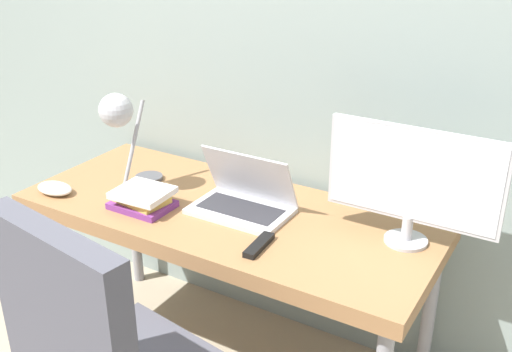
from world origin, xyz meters
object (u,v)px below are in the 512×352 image
laptop (243,199)px  desk_lamp (120,118)px  book_stack (142,199)px  monitor (413,180)px  game_controller (55,188)px

laptop → desk_lamp: 0.56m
desk_lamp → book_stack: size_ratio=1.81×
monitor → desk_lamp: 1.09m
laptop → desk_lamp: (-0.48, -0.10, 0.26)m
book_stack → game_controller: (-0.38, -0.08, -0.02)m
book_stack → game_controller: book_stack is taller
laptop → monitor: 0.62m
monitor → book_stack: (-0.92, -0.26, -0.19)m
desk_lamp → book_stack: desk_lamp is taller
book_stack → monitor: bearing=15.6°
monitor → game_controller: 1.36m
desk_lamp → monitor: bearing=9.7°
game_controller → monitor: bearing=14.5°
book_stack → laptop: bearing=27.1°
desk_lamp → game_controller: bearing=-146.6°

